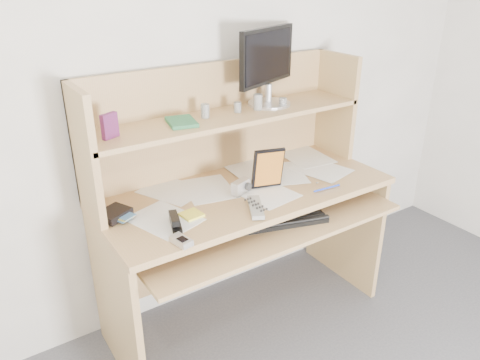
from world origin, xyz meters
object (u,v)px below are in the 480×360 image
tv_remote (256,207)px  game_case (268,168)px  monitor (267,64)px  keyboard (279,219)px  desk (237,193)px

tv_remote → game_case: size_ratio=0.95×
monitor → keyboard: bearing=-138.7°
game_case → tv_remote: bearing=-123.5°
tv_remote → game_case: bearing=68.0°
keyboard → monitor: (0.20, 0.39, 0.61)m
keyboard → monitor: bearing=79.4°
desk → tv_remote: desk is taller
game_case → desk: bearing=137.5°
tv_remote → monitor: monitor is taller
game_case → monitor: size_ratio=0.50×
tv_remote → monitor: (0.34, 0.39, 0.51)m
desk → monitor: size_ratio=3.42×
monitor → desk: bearing=-176.4°
game_case → monitor: (0.17, 0.25, 0.42)m
tv_remote → desk: bearing=100.9°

